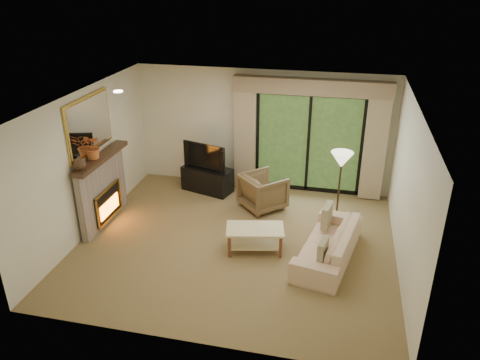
% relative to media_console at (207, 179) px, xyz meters
% --- Properties ---
extents(floor, '(5.50, 5.50, 0.00)m').
position_rel_media_console_xyz_m(floor, '(1.10, -1.95, -0.27)').
color(floor, olive).
rests_on(floor, ground).
extents(ceiling, '(5.50, 5.50, 0.00)m').
position_rel_media_console_xyz_m(ceiling, '(1.10, -1.95, 2.33)').
color(ceiling, silver).
rests_on(ceiling, ground).
extents(wall_back, '(5.00, 0.00, 5.00)m').
position_rel_media_console_xyz_m(wall_back, '(1.10, 0.55, 1.03)').
color(wall_back, beige).
rests_on(wall_back, ground).
extents(wall_front, '(5.00, 0.00, 5.00)m').
position_rel_media_console_xyz_m(wall_front, '(1.10, -4.45, 1.03)').
color(wall_front, beige).
rests_on(wall_front, ground).
extents(wall_left, '(0.00, 5.00, 5.00)m').
position_rel_media_console_xyz_m(wall_left, '(-1.65, -1.95, 1.03)').
color(wall_left, beige).
rests_on(wall_left, ground).
extents(wall_right, '(0.00, 5.00, 5.00)m').
position_rel_media_console_xyz_m(wall_right, '(3.85, -1.95, 1.03)').
color(wall_right, beige).
rests_on(wall_right, ground).
extents(fireplace, '(0.24, 1.70, 1.37)m').
position_rel_media_console_xyz_m(fireplace, '(-1.53, -1.75, 0.42)').
color(fireplace, gray).
rests_on(fireplace, floor).
extents(mirror, '(0.07, 1.45, 1.02)m').
position_rel_media_console_xyz_m(mirror, '(-1.61, -1.75, 1.68)').
color(mirror, gold).
rests_on(mirror, wall_left).
extents(sliding_door, '(2.26, 0.10, 2.16)m').
position_rel_media_console_xyz_m(sliding_door, '(2.10, 0.50, 0.83)').
color(sliding_door, black).
rests_on(sliding_door, floor).
extents(curtain_left, '(0.45, 0.18, 2.35)m').
position_rel_media_console_xyz_m(curtain_left, '(0.75, 0.39, 0.93)').
color(curtain_left, tan).
rests_on(curtain_left, floor).
extents(curtain_right, '(0.45, 0.18, 2.35)m').
position_rel_media_console_xyz_m(curtain_right, '(3.45, 0.39, 0.93)').
color(curtain_right, tan).
rests_on(curtain_right, floor).
extents(cornice, '(3.20, 0.24, 0.32)m').
position_rel_media_console_xyz_m(cornice, '(2.10, 0.41, 2.05)').
color(cornice, '#987F61').
rests_on(cornice, wall_back).
extents(media_console, '(1.17, 0.77, 0.54)m').
position_rel_media_console_xyz_m(media_console, '(0.00, 0.00, 0.00)').
color(media_console, black).
rests_on(media_console, floor).
extents(tv, '(1.01, 0.42, 0.58)m').
position_rel_media_console_xyz_m(tv, '(0.00, 0.00, 0.56)').
color(tv, black).
rests_on(tv, media_console).
extents(armchair, '(1.12, 1.11, 0.73)m').
position_rel_media_console_xyz_m(armchair, '(1.32, -0.52, 0.10)').
color(armchair, brown).
rests_on(armchair, floor).
extents(sofa, '(1.13, 2.07, 0.57)m').
position_rel_media_console_xyz_m(sofa, '(2.71, -2.07, 0.02)').
color(sofa, beige).
rests_on(sofa, floor).
extents(pillow_near, '(0.17, 0.38, 0.37)m').
position_rel_media_console_xyz_m(pillow_near, '(2.64, -2.63, 0.22)').
color(pillow_near, brown).
rests_on(pillow_near, sofa).
extents(pillow_far, '(0.19, 0.43, 0.41)m').
position_rel_media_console_xyz_m(pillow_far, '(2.64, -1.51, 0.23)').
color(pillow_far, brown).
rests_on(pillow_far, sofa).
extents(coffee_table, '(1.07, 0.73, 0.44)m').
position_rel_media_console_xyz_m(coffee_table, '(1.47, -2.11, -0.05)').
color(coffee_table, beige).
rests_on(coffee_table, floor).
extents(floor_lamp, '(0.42, 0.42, 1.50)m').
position_rel_media_console_xyz_m(floor_lamp, '(2.81, -0.94, 0.48)').
color(floor_lamp, beige).
rests_on(floor_lamp, floor).
extents(vase, '(0.29, 0.29, 0.24)m').
position_rel_media_console_xyz_m(vase, '(-1.51, -2.41, 1.22)').
color(vase, '#3E2819').
rests_on(vase, fireplace).
extents(branches, '(0.49, 0.45, 0.46)m').
position_rel_media_console_xyz_m(branches, '(-1.51, -1.91, 1.33)').
color(branches, '#D16E32').
rests_on(branches, fireplace).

